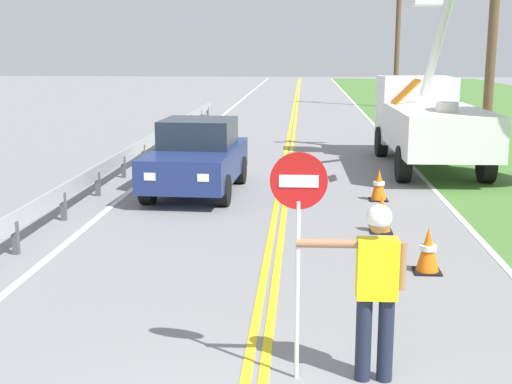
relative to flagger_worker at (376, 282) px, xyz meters
The scene contains 14 objects.
centerline_yellow_left 17.78m from the flagger_worker, 94.14° to the left, with size 0.11×110.00×0.01m, color yellow.
centerline_yellow_right 17.77m from the flagger_worker, 93.56° to the left, with size 0.11×110.00×0.01m, color yellow.
edge_line_right 17.90m from the flagger_worker, 82.26° to the left, with size 0.12×110.00×0.01m, color silver.
edge_line_left 18.37m from the flagger_worker, 105.15° to the left, with size 0.12×110.00×0.01m, color silver.
flagger_worker is the anchor object (origin of this frame).
stop_sign_paddle 1.02m from the flagger_worker, behind, with size 0.56×0.04×2.33m.
utility_bucket_truck 13.60m from the flagger_worker, 78.22° to the left, with size 2.67×6.85×5.30m.
oncoming_sedan_nearest 9.65m from the flagger_worker, 109.23° to the left, with size 2.08×4.19×1.70m.
utility_pole_near 15.30m from the flagger_worker, 71.75° to the left, with size 1.80×0.28×8.50m.
utility_pole_mid 34.28m from the flagger_worker, 82.34° to the left, with size 1.80×0.28×8.06m.
traffic_cone_lead 3.77m from the flagger_worker, 71.77° to the left, with size 0.40×0.40×0.70m.
traffic_cone_mid 5.89m from the flagger_worker, 82.94° to the left, with size 0.40×0.40×0.70m.
traffic_cone_tail 8.61m from the flagger_worker, 83.59° to the left, with size 0.40×0.40×0.70m.
guardrail_left_shoulder 13.17m from the flagger_worker, 114.20° to the left, with size 0.10×32.00×0.71m.
Camera 1 is at (0.46, -4.21, 3.29)m, focal length 48.22 mm.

